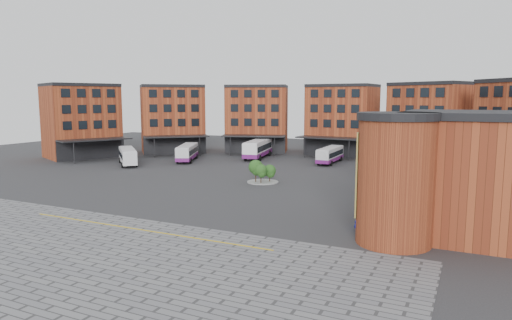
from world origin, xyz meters
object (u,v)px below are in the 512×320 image
at_px(bus_c, 258,148).
at_px(bus_d, 330,155).
at_px(bus_e, 388,162).
at_px(blue_car, 377,225).
at_px(bus_f, 424,166).
at_px(bus_b, 187,152).
at_px(tree_island, 262,171).
at_px(bus_a, 128,155).

bearing_deg(bus_c, bus_d, -13.46).
height_order(bus_e, blue_car, bus_e).
xyz_separation_m(bus_f, blue_car, (-0.87, -29.93, -1.28)).
height_order(bus_b, blue_car, bus_b).
bearing_deg(blue_car, bus_f, -4.73).
relative_size(tree_island, bus_e, 0.39).
xyz_separation_m(bus_a, bus_c, (16.92, 18.24, 0.19)).
bearing_deg(tree_island, blue_car, -41.32).
height_order(bus_a, bus_f, bus_f).
xyz_separation_m(tree_island, blue_car, (19.22, -16.90, -1.05)).
distance_m(bus_a, bus_c, 24.88).
bearing_deg(bus_e, blue_car, -65.60).
distance_m(bus_d, blue_car, 43.18).
height_order(bus_f, blue_car, bus_f).
bearing_deg(blue_car, bus_c, 34.36).
xyz_separation_m(bus_b, bus_f, (42.19, -1.22, 0.27)).
distance_m(bus_e, bus_f, 6.59).
relative_size(bus_c, bus_e, 1.13).
relative_size(bus_a, blue_car, 2.37).
xyz_separation_m(bus_d, bus_f, (17.10, -10.07, 0.35)).
bearing_deg(tree_island, bus_f, 32.97).
distance_m(bus_e, blue_car, 33.66).
bearing_deg(bus_d, bus_b, -161.25).
height_order(bus_a, blue_car, bus_a).
xyz_separation_m(bus_a, blue_car, (48.04, -22.40, -1.10)).
height_order(bus_d, bus_f, bus_f).
height_order(bus_b, bus_e, bus_e).
bearing_deg(bus_e, bus_d, 165.84).
distance_m(bus_a, bus_d, 36.35).
bearing_deg(bus_d, bus_e, -31.06).
bearing_deg(bus_f, bus_e, -156.71).
xyz_separation_m(tree_island, bus_f, (20.09, 13.03, 0.23)).
bearing_deg(bus_a, bus_c, 1.36).
relative_size(bus_d, bus_f, 0.87).
relative_size(bus_e, bus_f, 0.96).
height_order(tree_island, bus_e, tree_island).
distance_m(bus_b, bus_d, 26.61).
bearing_deg(tree_island, bus_e, 48.67).
bearing_deg(tree_island, bus_a, 169.20).
bearing_deg(bus_d, bus_c, 176.89).
height_order(bus_c, bus_e, bus_c).
height_order(tree_island, bus_c, bus_c).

